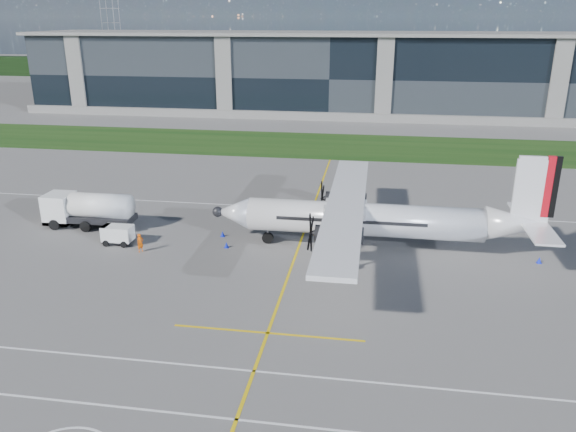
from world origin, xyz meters
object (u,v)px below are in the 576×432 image
at_px(safety_cone_tail, 539,260).
at_px(safety_cone_stbdwing, 358,198).
at_px(pylon_west, 111,27).
at_px(fuel_tanker_truck, 83,210).
at_px(turboprop_aircraft, 377,201).
at_px(safety_cone_nose_stbd, 223,234).
at_px(ground_crew_person, 140,242).
at_px(safety_cone_nose_port, 226,245).
at_px(baggage_tug, 118,235).

bearing_deg(safety_cone_tail, safety_cone_stbdwing, 136.36).
distance_m(pylon_west, safety_cone_tail, 175.94).
distance_m(fuel_tanker_truck, safety_cone_tail, 39.79).
bearing_deg(fuel_tanker_truck, safety_cone_tail, -3.07).
bearing_deg(safety_cone_tail, turboprop_aircraft, 176.72).
relative_size(pylon_west, safety_cone_nose_stbd, 60.00).
bearing_deg(ground_crew_person, safety_cone_nose_port, -40.38).
xyz_separation_m(ground_crew_person, safety_cone_stbdwing, (17.30, 16.89, -0.65)).
xyz_separation_m(fuel_tanker_truck, safety_cone_tail, (39.70, -2.13, -1.38)).
bearing_deg(safety_cone_tail, pylon_west, 125.70).
distance_m(turboprop_aircraft, ground_crew_person, 19.80).
bearing_deg(pylon_west, safety_cone_tail, -54.30).
relative_size(baggage_tug, safety_cone_nose_port, 5.38).
height_order(fuel_tanker_truck, safety_cone_stbdwing, fuel_tanker_truck).
height_order(pylon_west, fuel_tanker_truck, pylon_west).
relative_size(safety_cone_stbdwing, safety_cone_nose_stbd, 1.00).
xyz_separation_m(fuel_tanker_truck, safety_cone_nose_port, (14.38, -2.91, -1.38)).
bearing_deg(safety_cone_nose_port, fuel_tanker_truck, 168.55).
bearing_deg(baggage_tug, safety_cone_tail, 2.29).
xyz_separation_m(safety_cone_nose_port, safety_cone_stbdwing, (10.48, 14.94, 0.00)).
relative_size(turboprop_aircraft, baggage_tug, 10.54).
relative_size(pylon_west, fuel_tanker_truck, 3.45).
bearing_deg(safety_cone_nose_stbd, safety_cone_nose_port, -67.72).
distance_m(baggage_tug, safety_cone_nose_port, 9.44).
distance_m(ground_crew_person, safety_cone_tail, 32.27).
height_order(pylon_west, safety_cone_nose_stbd, pylon_west).
distance_m(pylon_west, safety_cone_nose_port, 163.21).
bearing_deg(safety_cone_nose_port, safety_cone_nose_stbd, 112.28).
bearing_deg(baggage_tug, pylon_west, 115.17).
bearing_deg(safety_cone_stbdwing, pylon_west, 124.30).
xyz_separation_m(pylon_west, fuel_tanker_truck, (62.60, -140.25, -13.37)).
xyz_separation_m(ground_crew_person, safety_cone_nose_stbd, (5.82, 4.40, -0.65)).
bearing_deg(ground_crew_person, fuel_tanker_truck, 90.93).
bearing_deg(safety_cone_tail, baggage_tug, -177.71).
relative_size(turboprop_aircraft, safety_cone_stbdwing, 56.77).
bearing_deg(safety_cone_nose_port, turboprop_aircraft, 7.02).
bearing_deg(safety_cone_stbdwing, fuel_tanker_truck, -154.17).
bearing_deg(ground_crew_person, safety_cone_tail, -51.46).
xyz_separation_m(ground_crew_person, safety_cone_nose_port, (6.82, 1.95, -0.65)).
distance_m(fuel_tanker_truck, safety_cone_nose_port, 14.73).
bearing_deg(turboprop_aircraft, safety_cone_nose_port, -172.98).
relative_size(pylon_west, baggage_tug, 11.14).
height_order(safety_cone_nose_port, safety_cone_nose_stbd, same).
bearing_deg(fuel_tanker_truck, turboprop_aircraft, -2.97).
relative_size(safety_cone_nose_port, safety_cone_stbdwing, 1.00).
height_order(baggage_tug, safety_cone_nose_stbd, baggage_tug).
height_order(ground_crew_person, safety_cone_nose_port, ground_crew_person).
bearing_deg(safety_cone_stbdwing, safety_cone_tail, -43.64).
bearing_deg(safety_cone_nose_stbd, ground_crew_person, -142.92).
bearing_deg(turboprop_aircraft, safety_cone_tail, -3.28).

